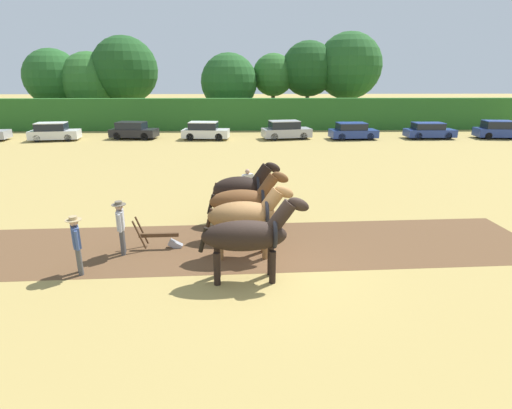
# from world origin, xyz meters

# --- Properties ---
(ground_plane) EXTENTS (240.00, 240.00, 0.00)m
(ground_plane) POSITION_xyz_m (0.00, 0.00, 0.00)
(ground_plane) COLOR #A88E4C
(plowed_furrow_strip) EXTENTS (27.84, 5.11, 0.01)m
(plowed_furrow_strip) POSITION_xyz_m (-4.96, 1.62, 0.00)
(plowed_furrow_strip) COLOR brown
(plowed_furrow_strip) RESTS_ON ground
(hedgerow) EXTENTS (55.58, 1.24, 3.20)m
(hedgerow) POSITION_xyz_m (0.00, 31.62, 1.60)
(hedgerow) COLOR #286023
(hedgerow) RESTS_ON ground
(tree_far_left) EXTENTS (6.43, 6.43, 8.39)m
(tree_far_left) POSITION_xyz_m (-22.55, 38.21, 5.17)
(tree_far_left) COLOR #4C3823
(tree_far_left) RESTS_ON ground
(tree_left) EXTENTS (6.65, 6.65, 8.06)m
(tree_left) POSITION_xyz_m (-18.42, 38.35, 4.73)
(tree_left) COLOR #4C3823
(tree_left) RESTS_ON ground
(tree_center_left) EXTENTS (7.50, 7.50, 9.78)m
(tree_center_left) POSITION_xyz_m (-14.42, 38.59, 6.02)
(tree_center_left) COLOR #4C3823
(tree_center_left) RESTS_ON ground
(tree_center) EXTENTS (6.36, 6.36, 7.89)m
(tree_center) POSITION_xyz_m (-2.38, 36.93, 4.70)
(tree_center) COLOR #4C3823
(tree_center) RESTS_ON ground
(tree_center_right) EXTENTS (4.80, 4.80, 7.88)m
(tree_center_right) POSITION_xyz_m (2.72, 38.03, 5.46)
(tree_center_right) COLOR #4C3823
(tree_center_right) RESTS_ON ground
(tree_right) EXTENTS (6.19, 6.19, 9.23)m
(tree_right) POSITION_xyz_m (6.73, 37.82, 6.13)
(tree_right) COLOR #423323
(tree_right) RESTS_ON ground
(tree_far_right) EXTENTS (7.45, 7.45, 10.17)m
(tree_far_right) POSITION_xyz_m (11.32, 37.54, 6.44)
(tree_far_right) COLOR brown
(tree_far_right) RESTS_ON ground
(draft_horse_lead_left) EXTENTS (3.01, 0.96, 2.41)m
(draft_horse_lead_left) POSITION_xyz_m (-0.59, -0.51, 1.30)
(draft_horse_lead_left) COLOR black
(draft_horse_lead_left) RESTS_ON ground
(draft_horse_lead_right) EXTENTS (2.75, 1.02, 2.31)m
(draft_horse_lead_right) POSITION_xyz_m (-0.67, 1.02, 1.31)
(draft_horse_lead_right) COLOR brown
(draft_horse_lead_right) RESTS_ON ground
(draft_horse_trail_left) EXTENTS (2.83, 0.92, 2.38)m
(draft_horse_trail_left) POSITION_xyz_m (-0.71, 2.56, 1.30)
(draft_horse_trail_left) COLOR brown
(draft_horse_trail_left) RESTS_ON ground
(draft_horse_trail_right) EXTENTS (2.68, 1.06, 2.38)m
(draft_horse_trail_right) POSITION_xyz_m (-0.78, 4.09, 1.32)
(draft_horse_trail_right) COLOR black
(draft_horse_trail_right) RESTS_ON ground
(plow) EXTENTS (1.53, 0.48, 1.13)m
(plow) POSITION_xyz_m (-3.36, 1.69, 0.31)
(plow) COLOR #4C331E
(plow) RESTS_ON ground
(farmer_at_plow) EXTENTS (0.43, 0.66, 1.72)m
(farmer_at_plow) POSITION_xyz_m (-4.52, 1.28, 1.01)
(farmer_at_plow) COLOR #4C4C4C
(farmer_at_plow) RESTS_ON ground
(farmer_beside_team) EXTENTS (0.54, 0.43, 1.56)m
(farmer_beside_team) POSITION_xyz_m (-0.57, 6.30, 0.89)
(farmer_beside_team) COLOR #28334C
(farmer_beside_team) RESTS_ON ground
(farmer_onlooker_left) EXTENTS (0.43, 0.61, 1.72)m
(farmer_onlooker_left) POSITION_xyz_m (-5.36, -0.03, 1.01)
(farmer_onlooker_left) COLOR #4C4C4C
(farmer_onlooker_left) RESTS_ON ground
(parked_car_left) EXTENTS (4.22, 2.41, 1.54)m
(parked_car_left) POSITION_xyz_m (-17.21, 24.96, 0.73)
(parked_car_left) COLOR silver
(parked_car_left) RESTS_ON ground
(parked_car_center_left) EXTENTS (4.22, 2.27, 1.49)m
(parked_car_center_left) POSITION_xyz_m (-10.60, 25.80, 0.72)
(parked_car_center_left) COLOR black
(parked_car_center_left) RESTS_ON ground
(parked_car_center) EXTENTS (4.17, 2.08, 1.54)m
(parked_car_center) POSITION_xyz_m (-4.15, 25.15, 0.74)
(parked_car_center) COLOR silver
(parked_car_center) RESTS_ON ground
(parked_car_center_right) EXTENTS (4.51, 2.57, 1.60)m
(parked_car_center_right) POSITION_xyz_m (2.99, 25.28, 0.77)
(parked_car_center_right) COLOR #A8A8B2
(parked_car_center_right) RESTS_ON ground
(parked_car_right) EXTENTS (4.18, 2.04, 1.45)m
(parked_car_right) POSITION_xyz_m (8.89, 24.92, 0.70)
(parked_car_right) COLOR navy
(parked_car_right) RESTS_ON ground
(parked_car_far_right) EXTENTS (4.27, 1.77, 1.42)m
(parked_car_far_right) POSITION_xyz_m (15.83, 25.10, 0.69)
(parked_car_far_right) COLOR navy
(parked_car_far_right) RESTS_ON ground
(parked_car_end_right) EXTENTS (4.15, 2.24, 1.57)m
(parked_car_end_right) POSITION_xyz_m (22.10, 25.04, 0.75)
(parked_car_end_right) COLOR navy
(parked_car_end_right) RESTS_ON ground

